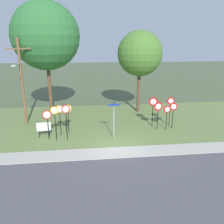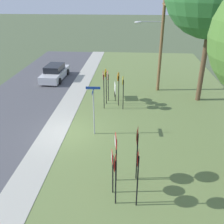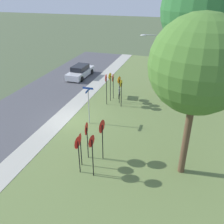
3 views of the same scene
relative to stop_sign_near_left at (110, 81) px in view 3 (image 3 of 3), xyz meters
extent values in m
plane|color=#4C5B3D|center=(4.50, -1.94, -1.96)|extent=(160.00, 160.00, 0.00)
cube|color=#4C4C51|center=(4.50, -6.74, -1.96)|extent=(44.00, 6.40, 0.01)
cube|color=#ADAA9E|center=(4.50, -2.74, -1.93)|extent=(44.00, 1.60, 0.06)
cube|color=olive|center=(4.50, 4.06, -1.94)|extent=(44.00, 12.00, 0.04)
cylinder|color=black|center=(0.00, 0.03, -0.70)|extent=(0.06, 0.06, 2.44)
cylinder|color=gold|center=(0.00, -0.01, 0.48)|extent=(0.62, 0.10, 0.62)
cylinder|color=white|center=(0.00, -0.03, 0.48)|extent=(0.48, 0.06, 0.48)
cylinder|color=black|center=(0.85, -0.05, -0.65)|extent=(0.06, 0.06, 2.54)
cylinder|color=red|center=(0.85, -0.09, 0.57)|extent=(0.65, 0.10, 0.65)
cylinder|color=white|center=(0.85, -0.11, 0.57)|extent=(0.50, 0.07, 0.51)
cylinder|color=black|center=(0.26, 0.96, -0.78)|extent=(0.06, 0.06, 2.28)
cylinder|color=orange|center=(0.26, 0.92, 0.31)|extent=(0.63, 0.13, 0.63)
cylinder|color=white|center=(0.26, 0.90, 0.31)|extent=(0.49, 0.09, 0.49)
cylinder|color=black|center=(-0.59, 0.12, -0.87)|extent=(0.06, 0.06, 2.09)
cylinder|color=red|center=(-0.59, 0.08, 0.12)|extent=(0.69, 0.11, 0.70)
cylinder|color=white|center=(-0.59, 0.07, 0.12)|extent=(0.54, 0.07, 0.54)
cylinder|color=black|center=(0.89, 1.31, -0.81)|extent=(0.06, 0.06, 2.22)
cylinder|color=gold|center=(0.89, 1.27, 0.25)|extent=(0.62, 0.06, 0.62)
cylinder|color=white|center=(0.89, 1.25, 0.25)|extent=(0.49, 0.03, 0.49)
cylinder|color=black|center=(8.33, 2.19, -0.74)|extent=(0.06, 0.06, 2.37)
cone|color=red|center=(8.33, 2.15, 0.37)|extent=(0.80, 0.11, 0.80)
cone|color=silver|center=(8.33, 2.13, 0.37)|extent=(0.54, 0.07, 0.54)
cylinder|color=black|center=(9.29, 1.20, -0.97)|extent=(0.06, 0.06, 1.90)
cone|color=red|center=(9.29, 1.16, -0.09)|extent=(0.66, 0.12, 0.66)
cone|color=silver|center=(9.29, 1.14, -0.09)|extent=(0.45, 0.08, 0.45)
cylinder|color=black|center=(8.52, 1.30, -0.84)|extent=(0.06, 0.06, 2.16)
cone|color=red|center=(8.52, 1.26, 0.16)|extent=(0.77, 0.14, 0.77)
cone|color=white|center=(8.52, 1.24, 0.16)|extent=(0.52, 0.09, 0.52)
cylinder|color=black|center=(9.90, 1.36, -0.88)|extent=(0.06, 0.06, 2.08)
cone|color=red|center=(9.90, 1.32, 0.09)|extent=(0.69, 0.08, 0.69)
cone|color=white|center=(9.90, 1.30, 0.09)|extent=(0.47, 0.05, 0.47)
cylinder|color=black|center=(9.94, 2.19, -0.73)|extent=(0.06, 0.06, 2.37)
cone|color=red|center=(9.94, 2.15, 0.39)|extent=(0.66, 0.11, 0.67)
cone|color=silver|center=(9.94, 2.13, 0.39)|extent=(0.45, 0.07, 0.45)
cylinder|color=#9EA0A8|center=(4.50, -0.25, -0.59)|extent=(0.07, 0.07, 2.67)
cylinder|color=#9EA0A8|center=(4.50, -0.25, 0.76)|extent=(0.09, 0.09, 0.03)
cube|color=navy|center=(4.50, -0.25, 0.82)|extent=(0.96, 0.05, 0.15)
cube|color=navy|center=(4.50, -0.25, 0.99)|extent=(0.04, 0.82, 0.15)
cylinder|color=brown|center=(-3.21, 4.13, 1.95)|extent=(0.24, 0.24, 7.74)
cube|color=brown|center=(-3.21, 4.13, 4.89)|extent=(2.10, 0.12, 0.12)
cylinder|color=gray|center=(-4.06, 4.13, 4.99)|extent=(0.09, 0.09, 0.10)
cylinder|color=gray|center=(-2.36, 4.13, 4.99)|extent=(0.09, 0.09, 0.10)
cylinder|color=#9EA0A8|center=(-3.21, 3.17, 3.65)|extent=(0.08, 1.91, 0.08)
ellipsoid|color=#B7B7BC|center=(-3.21, 2.21, 3.59)|extent=(0.40, 0.56, 0.18)
cylinder|color=black|center=(-1.39, 0.56, -1.65)|extent=(0.05, 0.05, 0.55)
cylinder|color=black|center=(-0.63, 0.66, -1.65)|extent=(0.05, 0.05, 0.55)
cube|color=white|center=(-1.01, 0.61, -1.02)|extent=(1.09, 0.17, 0.70)
cylinder|color=brown|center=(-1.30, 7.08, 1.23)|extent=(0.36, 0.36, 6.29)
sphere|color=#2D6B33|center=(-1.30, 7.08, 6.03)|extent=(6.62, 6.62, 6.62)
cylinder|color=brown|center=(8.09, 6.86, 0.62)|extent=(0.36, 0.36, 5.09)
sphere|color=#47752D|center=(8.09, 6.86, 4.33)|extent=(4.67, 4.67, 4.67)
cube|color=silver|center=(-5.55, -5.47, -1.46)|extent=(4.59, 1.83, 0.68)
cube|color=black|center=(-5.55, -5.47, -0.84)|extent=(2.31, 1.51, 0.56)
cylinder|color=black|center=(-4.12, -4.66, -1.65)|extent=(0.60, 0.20, 0.60)
cylinder|color=black|center=(-4.17, -6.37, -1.65)|extent=(0.60, 0.20, 0.60)
cylinder|color=black|center=(-6.93, -4.57, -1.65)|extent=(0.60, 0.20, 0.60)
cylinder|color=black|center=(-6.98, -6.29, -1.65)|extent=(0.60, 0.20, 0.60)
camera|label=1|loc=(2.41, -16.85, 5.28)|focal=36.48mm
camera|label=2|loc=(17.56, 1.81, 5.88)|focal=40.87mm
camera|label=3|loc=(19.61, 6.30, 7.48)|focal=38.73mm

